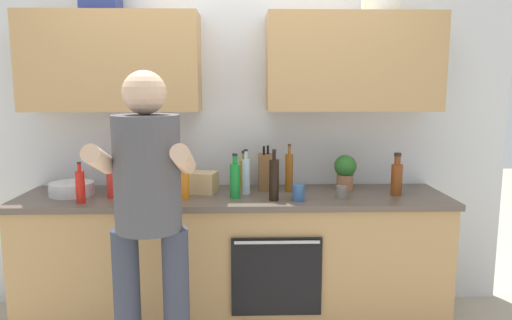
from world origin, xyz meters
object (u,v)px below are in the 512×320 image
at_px(bottle_soda, 235,180).
at_px(bottle_juice, 184,179).
at_px(person_standing, 148,207).
at_px(bottle_hotsauce, 80,186).
at_px(bottle_soy, 274,179).
at_px(cup_tea, 298,193).
at_px(bottle_vinegar, 397,178).
at_px(potted_herb, 345,171).
at_px(grocery_bag_bread, 200,182).
at_px(knife_block, 266,172).
at_px(bottle_oil, 245,173).
at_px(grocery_bag_crisps, 128,183).
at_px(cup_stoneware, 342,192).
at_px(mixing_bowl, 72,189).
at_px(bottle_water, 246,176).
at_px(bottle_syrup, 289,172).

xyz_separation_m(bottle_soda, bottle_juice, (-0.32, -0.02, 0.01)).
height_order(person_standing, bottle_hotsauce, person_standing).
height_order(bottle_soda, bottle_hotsauce, bottle_soda).
relative_size(bottle_soy, bottle_hotsauce, 1.28).
height_order(bottle_soy, cup_tea, bottle_soy).
distance_m(bottle_vinegar, potted_herb, 0.35).
height_order(person_standing, grocery_bag_bread, person_standing).
xyz_separation_m(bottle_soda, knife_block, (0.21, 0.25, 0.01)).
bearing_deg(cup_tea, bottle_oil, 131.26).
distance_m(bottle_soy, grocery_bag_bread, 0.55).
bearing_deg(grocery_bag_bread, cup_tea, -21.75).
xyz_separation_m(bottle_oil, knife_block, (0.15, -0.05, 0.02)).
xyz_separation_m(bottle_soda, grocery_bag_bread, (-0.24, 0.17, -0.05)).
bearing_deg(grocery_bag_crisps, cup_stoneware, -4.95).
xyz_separation_m(bottle_soy, mixing_bowl, (-1.33, 0.18, -0.09)).
height_order(person_standing, bottle_soy, person_standing).
distance_m(person_standing, bottle_vinegar, 1.65).
relative_size(bottle_soy, mixing_bowl, 1.14).
height_order(bottle_oil, grocery_bag_crisps, bottle_oil).
xyz_separation_m(cup_tea, cup_stoneware, (0.29, 0.06, -0.01)).
distance_m(bottle_vinegar, bottle_oil, 1.04).
height_order(cup_tea, grocery_bag_bread, grocery_bag_bread).
bearing_deg(grocery_bag_crisps, cup_tea, -9.27).
bearing_deg(potted_herb, bottle_oil, 173.08).
xyz_separation_m(bottle_oil, cup_tea, (0.34, -0.39, -0.06)).
distance_m(bottle_water, grocery_bag_bread, 0.32).
bearing_deg(bottle_hotsauce, grocery_bag_bread, 20.95).
bearing_deg(grocery_bag_crisps, potted_herb, 4.67).
relative_size(bottle_hotsauce, grocery_bag_crisps, 1.09).
xyz_separation_m(bottle_juice, potted_herb, (1.08, 0.24, 0.00)).
relative_size(bottle_soy, knife_block, 1.06).
bearing_deg(cup_tea, bottle_hotsauce, -179.30).
bearing_deg(bottle_soda, bottle_syrup, 25.96).
bearing_deg(bottle_soy, bottle_water, 134.45).
xyz_separation_m(bottle_juice, grocery_bag_crisps, (-0.38, 0.12, -0.05)).
relative_size(bottle_oil, mixing_bowl, 0.93).
xyz_separation_m(person_standing, potted_herb, (1.20, 0.84, 0.03)).
relative_size(bottle_vinegar, bottle_syrup, 0.87).
bearing_deg(potted_herb, bottle_syrup, -175.10).
bearing_deg(knife_block, bottle_hotsauce, -163.20).
bearing_deg(knife_block, bottle_juice, -153.09).
distance_m(potted_herb, grocery_bag_crisps, 1.47).
distance_m(bottle_water, bottle_juice, 0.42).
distance_m(bottle_syrup, cup_tea, 0.28).
distance_m(bottle_syrup, mixing_bowl, 1.46).
height_order(bottle_vinegar, cup_tea, bottle_vinegar).
bearing_deg(bottle_water, mixing_bowl, 179.77).
distance_m(bottle_oil, grocery_bag_crisps, 0.80).
bearing_deg(bottle_hotsauce, mixing_bowl, 121.41).
height_order(bottle_water, bottle_syrup, bottle_syrup).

